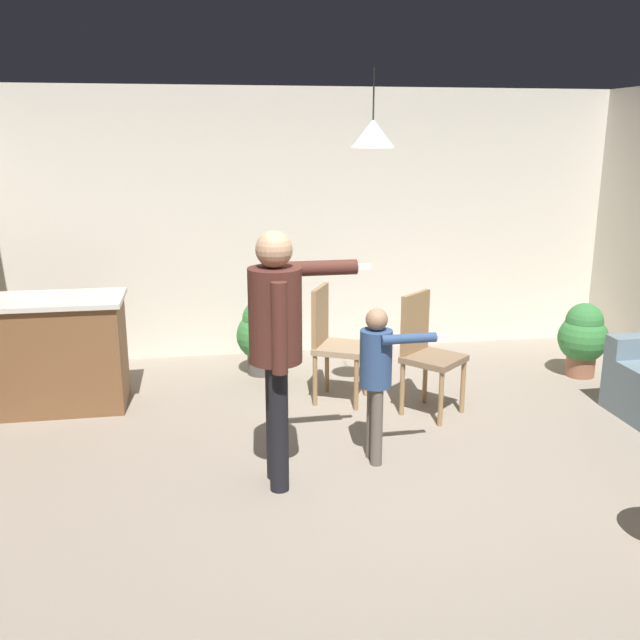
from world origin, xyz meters
name	(u,v)px	position (x,y,z in m)	size (l,w,h in m)	color
ground	(395,492)	(0.00, 0.00, 0.00)	(7.68, 7.68, 0.00)	gray
wall_back	(314,224)	(0.00, 3.20, 1.35)	(6.40, 0.10, 2.70)	silver
kitchen_counter	(50,353)	(-2.45, 1.91, 0.48)	(1.26, 0.66, 0.95)	brown
person_adult	(278,332)	(-0.72, 0.25, 1.04)	(0.83, 0.50, 1.68)	black
person_child	(377,368)	(-0.01, 0.46, 0.69)	(0.59, 0.32, 1.11)	#60564C
dining_chair_by_counter	(426,349)	(0.61, 1.28, 0.55)	(0.59, 0.59, 1.00)	#99754C
dining_chair_near_wall	(333,339)	(-0.09, 1.69, 0.55)	(0.56, 0.56, 1.00)	#99754C
potted_plant_corner	(583,336)	(2.37, 1.90, 0.39)	(0.46, 0.46, 0.71)	brown
potted_plant_by_wall	(261,334)	(-0.63, 2.48, 0.40)	(0.47, 0.47, 0.73)	#4C4742
ceiling_light_pendant	(373,133)	(0.09, 1.12, 2.25)	(0.32, 0.32, 0.55)	silver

